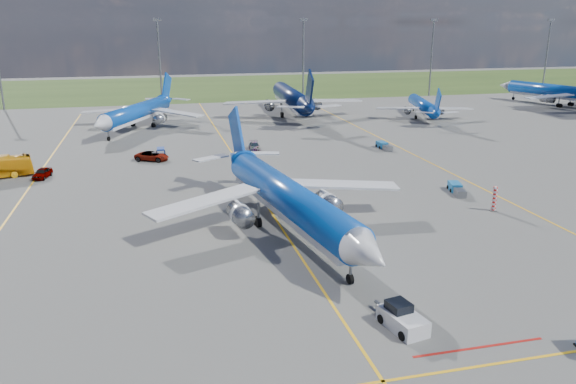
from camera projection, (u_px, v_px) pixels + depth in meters
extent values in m
plane|color=#555553|center=(301.00, 257.00, 53.91)|extent=(400.00, 400.00, 0.00)
cube|color=#2D4719|center=(189.00, 88.00, 193.36)|extent=(400.00, 80.00, 0.01)
cube|color=yellow|center=(248.00, 177.00, 81.80)|extent=(0.25, 160.00, 0.02)
cube|color=yellow|center=(383.00, 381.00, 35.32)|extent=(60.00, 0.25, 0.02)
cube|color=yellow|center=(40.00, 173.00, 84.30)|extent=(0.25, 120.00, 0.02)
cube|color=yellow|center=(408.00, 152.00, 97.89)|extent=(0.25, 120.00, 0.02)
cube|color=#A5140F|center=(479.00, 347.00, 38.99)|extent=(10.00, 0.25, 0.02)
cylinder|color=slate|center=(160.00, 63.00, 150.72)|extent=(0.50, 0.50, 22.00)
cube|color=slate|center=(157.00, 20.00, 147.43)|extent=(2.20, 0.50, 0.80)
cylinder|color=slate|center=(303.00, 61.00, 159.78)|extent=(0.50, 0.50, 22.00)
cube|color=slate|center=(304.00, 20.00, 156.49)|extent=(2.20, 0.50, 0.80)
cylinder|color=slate|center=(431.00, 59.00, 168.84)|extent=(0.50, 0.50, 22.00)
cube|color=slate|center=(434.00, 20.00, 165.55)|extent=(2.20, 0.50, 0.80)
cylinder|color=slate|center=(546.00, 57.00, 177.90)|extent=(0.50, 0.50, 22.00)
cube|color=slate|center=(551.00, 20.00, 174.61)|extent=(2.20, 0.50, 0.80)
cylinder|color=red|center=(494.00, 199.00, 66.81)|extent=(0.50, 0.50, 3.00)
cube|color=silver|center=(403.00, 321.00, 41.27)|extent=(2.83, 4.30, 1.23)
cube|color=black|center=(399.00, 307.00, 41.51)|extent=(1.82, 1.97, 0.85)
cube|color=slate|center=(384.00, 307.00, 43.42)|extent=(0.69, 2.26, 0.19)
imported|color=#999999|center=(42.00, 173.00, 81.21)|extent=(2.64, 4.58, 1.47)
imported|color=#999999|center=(152.00, 156.00, 91.30)|extent=(6.01, 4.58, 1.52)
imported|color=#999999|center=(254.00, 146.00, 99.05)|extent=(2.27, 4.71, 1.32)
cube|color=#1C69A8|center=(455.00, 187.00, 75.15)|extent=(2.01, 2.86, 1.10)
cube|color=slate|center=(460.00, 193.00, 72.70)|extent=(1.67, 2.23, 0.90)
cube|color=navy|center=(161.00, 151.00, 96.21)|extent=(1.31, 2.38, 1.00)
cube|color=slate|center=(161.00, 154.00, 94.03)|extent=(1.12, 1.83, 0.82)
cube|color=#1A619C|center=(382.00, 145.00, 100.84)|extent=(1.39, 2.56, 1.08)
cube|color=slate|center=(388.00, 148.00, 98.51)|extent=(1.19, 1.97, 0.88)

